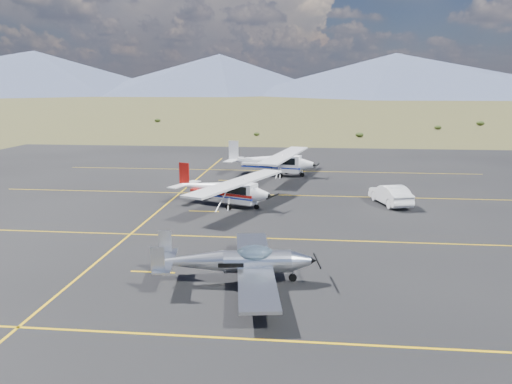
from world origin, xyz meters
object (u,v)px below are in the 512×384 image
(aircraft_low_wing, at_px, (239,261))
(sedan, at_px, (390,194))
(aircraft_cessna, at_px, (224,188))
(aircraft_plain, at_px, (272,161))

(aircraft_low_wing, relative_size, sedan, 2.14)
(aircraft_low_wing, xyz_separation_m, sedan, (8.53, 15.09, -0.23))
(aircraft_low_wing, xyz_separation_m, aircraft_cessna, (-2.89, 13.56, 0.28))
(aircraft_low_wing, height_order, aircraft_plain, aircraft_plain)
(aircraft_cessna, relative_size, aircraft_plain, 0.86)
(aircraft_plain, bearing_deg, aircraft_cessna, -89.73)
(aircraft_plain, xyz_separation_m, sedan, (9.01, -10.59, -0.66))
(aircraft_low_wing, bearing_deg, sedan, 52.04)
(aircraft_cessna, distance_m, aircraft_plain, 12.36)
(sedan, bearing_deg, aircraft_cessna, -9.01)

